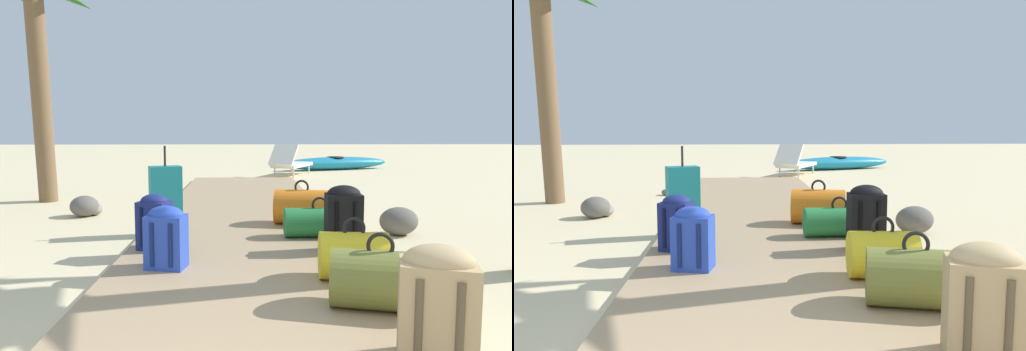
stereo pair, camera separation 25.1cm
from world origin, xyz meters
The scene contains 18 objects.
ground_plane centered at (0.00, 3.78, 0.00)m, with size 60.00×60.00×0.00m, color beige.
boardwalk centered at (0.00, 4.72, 0.04)m, with size 2.12×9.44×0.08m, color tan.
duffel_bag_olive centered at (0.79, 1.88, 0.26)m, with size 0.64×0.48×0.46m.
backpack_tan centered at (0.85, 1.23, 0.37)m, with size 0.39×0.33×0.56m.
backpack_navy centered at (-0.81, 3.32, 0.34)m, with size 0.32×0.30×0.50m.
duffel_bag_green centered at (0.74, 3.75, 0.23)m, with size 0.70×0.30×0.40m.
backpack_blue centered at (-0.62, 2.74, 0.34)m, with size 0.33×0.27×0.49m.
backpack_black centered at (0.85, 3.19, 0.39)m, with size 0.31×0.25×0.58m.
suitcase_teal centered at (-0.86, 4.20, 0.42)m, with size 0.38×0.30×0.89m.
duffel_bag_orange centered at (0.64, 4.36, 0.28)m, with size 0.67×0.50×0.50m.
duffel_bag_yellow centered at (0.76, 2.44, 0.25)m, with size 0.51×0.38×0.45m.
palm_tree_near_left centered at (-3.16, 6.47, 2.99)m, with size 2.15×2.07×3.94m.
lounge_chair centered at (1.15, 10.58, 0.33)m, with size 1.24×1.64×0.79m.
kayak centered at (2.60, 12.25, 0.18)m, with size 3.36×1.67×0.37m.
rock_left_near centered at (-2.11, 5.32, 0.14)m, with size 0.37×0.36×0.28m, color #5B5651.
rock_left_far centered at (-1.49, 7.35, 0.05)m, with size 0.21×0.24×0.11m, color #5B5651.
rock_right_mid centered at (1.67, 4.14, 0.15)m, with size 0.44×0.37×0.30m, color #5B5651.
rock_left_mid centered at (-2.02, 5.43, 0.08)m, with size 0.29×0.21×0.16m, color gray.
Camera 2 is at (-0.28, -0.76, 1.15)m, focal length 32.57 mm.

